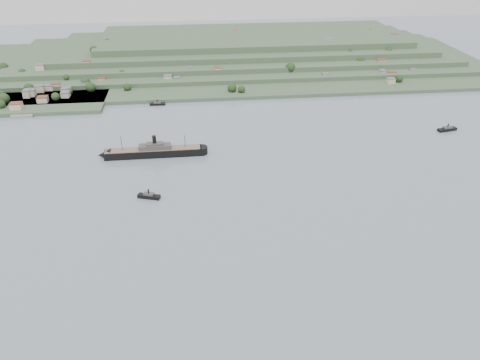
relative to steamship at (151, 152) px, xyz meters
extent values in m
plane|color=slate|center=(67.41, -98.42, -4.17)|extent=(1400.00, 1400.00, 0.00)
cube|color=#3B5237|center=(67.41, 261.58, -2.17)|extent=(760.00, 260.00, 4.00)
cube|color=#3B5237|center=(87.41, 286.58, 2.33)|extent=(680.00, 220.00, 5.00)
cube|color=#3B5237|center=(102.41, 301.58, 7.83)|extent=(600.00, 200.00, 6.00)
cube|color=#3B5237|center=(117.41, 316.58, 14.33)|extent=(520.00, 180.00, 7.00)
cube|color=#3B5237|center=(132.41, 331.58, 21.83)|extent=(440.00, 160.00, 8.00)
cube|color=#3B5237|center=(-132.59, 151.58, -2.17)|extent=(150.00, 90.00, 4.00)
cube|color=gray|center=(-137.59, 109.58, -2.77)|extent=(22.00, 14.00, 2.80)
cube|color=black|center=(2.20, 0.01, -0.94)|extent=(83.04, 11.55, 6.45)
cone|color=black|center=(-39.29, -0.23, -0.94)|extent=(11.13, 11.13, 11.06)
cylinder|color=black|center=(43.68, 0.26, -0.94)|extent=(11.06, 11.06, 6.45)
cube|color=brown|center=(2.20, 0.01, 2.56)|extent=(81.19, 10.62, 0.55)
cube|color=#3F3D3A|center=(4.04, 0.02, 4.59)|extent=(27.71, 8.46, 3.69)
cube|color=#3F3D3A|center=(4.04, 0.02, 7.08)|extent=(14.79, 6.54, 2.30)
cylinder|color=black|center=(4.04, 0.02, 10.58)|extent=(3.32, 3.32, 8.30)
cylinder|color=#3C291B|center=(-23.62, -0.14, 8.74)|extent=(0.46, 0.46, 14.75)
cylinder|color=#3C291B|center=(29.85, 0.17, 7.81)|extent=(0.46, 0.46, 12.91)
cube|color=black|center=(2.28, -70.23, -2.83)|extent=(17.38, 9.42, 2.69)
cube|color=#3F3D3A|center=(2.28, -70.23, -0.81)|extent=(8.30, 5.73, 2.02)
cylinder|color=black|center=(2.28, -70.23, 1.43)|extent=(1.12, 1.12, 3.92)
cube|color=black|center=(0.24, 126.58, -3.04)|extent=(17.11, 5.28, 2.26)
cube|color=#3F3D3A|center=(0.24, 126.58, -1.34)|extent=(7.75, 4.03, 1.70)
cylinder|color=black|center=(0.24, 126.58, 0.54)|extent=(0.94, 0.94, 3.30)
cube|color=black|center=(282.85, 23.87, -2.87)|extent=(20.20, 9.30, 2.60)
cube|color=#3F3D3A|center=(282.85, 23.87, -0.92)|extent=(9.48, 6.04, 1.95)
cylinder|color=black|center=(282.85, 23.87, 1.25)|extent=(1.08, 1.08, 3.79)
camera|label=1|loc=(36.45, -370.01, 177.33)|focal=35.00mm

